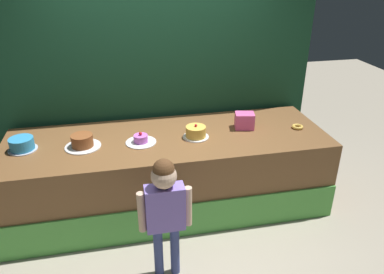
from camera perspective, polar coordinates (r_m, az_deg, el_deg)
ground_plane at (r=3.85m, az=-2.09°, el=-14.91°), size 12.00×12.00×0.00m
stage_platform at (r=4.05m, az=-3.54°, el=-5.41°), size 3.32×1.13×0.84m
curtain_backdrop at (r=4.27m, az=-5.24°, el=9.91°), size 3.62×0.08×2.69m
child_figure at (r=3.02m, az=-4.18°, el=-10.23°), size 0.44×0.20×1.15m
pink_box at (r=4.06m, az=8.05°, el=2.50°), size 0.23×0.20×0.17m
donut at (r=4.20m, az=15.87°, el=1.52°), size 0.12×0.12×0.03m
cake_far_left at (r=3.92m, az=-24.66°, el=-1.03°), size 0.27×0.27×0.13m
cake_center_left at (r=3.77m, az=-16.48°, el=-0.69°), size 0.35×0.35×0.13m
cake_center_right at (r=3.75m, az=-7.85°, el=-0.43°), size 0.31×0.31×0.12m
cake_far_right at (r=3.81m, az=0.59°, el=0.74°), size 0.27×0.27×0.15m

